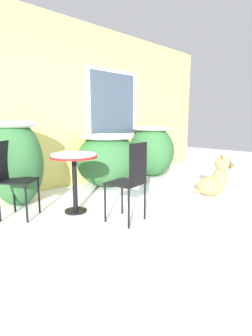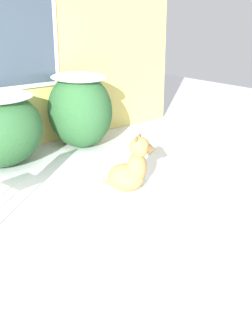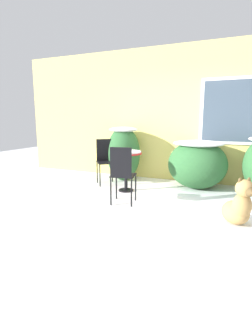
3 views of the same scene
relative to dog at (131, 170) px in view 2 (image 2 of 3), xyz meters
name	(u,v)px [view 2 (image 2 of 3)]	position (x,y,z in m)	size (l,w,h in m)	color
ground_plane	(17,225)	(-1.37, 0.05, -0.26)	(16.00, 16.00, 0.00)	white
shrub_right	(80,108)	(0.47, 1.74, 0.33)	(0.90, 1.02, 1.09)	#2D6033
dog	(131,170)	(0.00, 0.00, 0.00)	(0.51, 0.58, 0.67)	tan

